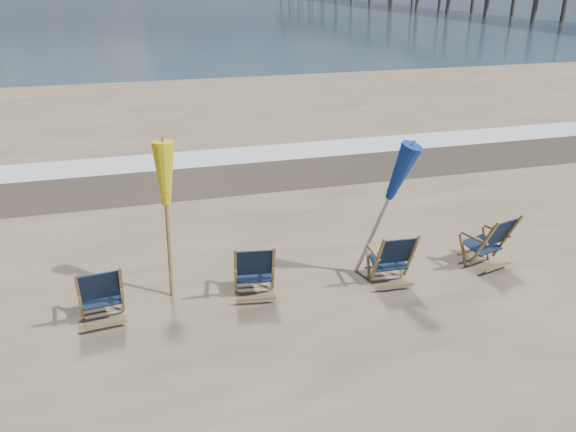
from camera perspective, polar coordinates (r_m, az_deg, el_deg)
The scene contains 8 objects.
surf_foam at distance 14.25m, azimuth -6.60°, elevation 6.03°, with size 200.00×1.40×0.01m, color silver.
wet_sand_strip at distance 12.84m, azimuth -5.50°, elevation 4.13°, with size 200.00×2.60×0.00m, color #42362A.
beach_chair_0 at distance 7.54m, azimuth -16.51°, elevation -7.41°, with size 0.59×0.66×0.92m, color #111D33, non-canonical shape.
beach_chair_1 at distance 7.73m, azimuth -1.51°, elevation -5.57°, with size 0.59×0.66×0.92m, color #111D33, non-canonical shape.
beach_chair_2 at distance 8.25m, azimuth 12.41°, elevation -4.22°, with size 0.58×0.65×0.91m, color #111D33, non-canonical shape.
beach_chair_3 at distance 9.26m, azimuth 21.35°, elevation -2.15°, with size 0.59×0.67×0.93m, color #111D33, non-canonical shape.
umbrella_yellow at distance 7.56m, azimuth -12.50°, elevation 3.25°, with size 0.30×0.30×2.19m.
umbrella_blue at distance 7.94m, azimuth 9.64°, elevation 4.48°, with size 0.30×0.30×2.20m.
Camera 1 is at (-2.04, -5.17, 4.18)m, focal length 35.00 mm.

